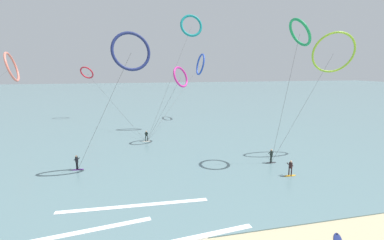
% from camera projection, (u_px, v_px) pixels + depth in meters
% --- Properties ---
extents(sea_water, '(400.00, 200.00, 0.08)m').
position_uv_depth(sea_water, '(147.00, 95.00, 114.42)').
color(sea_water, slate).
rests_on(sea_water, ground).
extents(surfer_violet, '(1.40, 0.72, 1.70)m').
position_uv_depth(surfer_violet, '(77.00, 163.00, 30.13)').
color(surfer_violet, purple).
rests_on(surfer_violet, ground).
extents(surfer_amber, '(1.40, 0.70, 1.70)m').
position_uv_depth(surfer_amber, '(290.00, 169.00, 28.42)').
color(surfer_amber, orange).
rests_on(surfer_amber, ground).
extents(surfer_ivory, '(1.40, 0.61, 1.70)m').
position_uv_depth(surfer_ivory, '(147.00, 137.00, 41.85)').
color(surfer_ivory, silver).
rests_on(surfer_ivory, ground).
extents(surfer_charcoal, '(1.40, 0.62, 1.70)m').
position_uv_depth(surfer_charcoal, '(271.00, 157.00, 32.35)').
color(surfer_charcoal, black).
rests_on(surfer_charcoal, ground).
extents(kite_cobalt, '(14.00, 20.43, 14.48)m').
position_uv_depth(kite_cobalt, '(200.00, 64.00, 59.83)').
color(kite_cobalt, '#2647B7').
rests_on(kite_cobalt, ground).
extents(kite_emerald, '(3.79, 3.57, 16.72)m').
position_uv_depth(kite_emerald, '(300.00, 33.00, 30.22)').
color(kite_emerald, '#199351').
rests_on(kite_emerald, ground).
extents(kite_coral, '(2.27, 43.53, 14.23)m').
position_uv_depth(kite_coral, '(12.00, 67.00, 49.80)').
color(kite_coral, '#EA7260').
rests_on(kite_coral, ground).
extents(kite_navy, '(8.54, 2.43, 15.01)m').
position_uv_depth(kite_navy, '(131.00, 51.00, 27.97)').
color(kite_navy, navy).
rests_on(kite_navy, ground).
extents(kite_crimson, '(13.27, 25.38, 11.67)m').
position_uv_depth(kite_crimson, '(87.00, 73.00, 60.29)').
color(kite_crimson, red).
rests_on(kite_crimson, ground).
extents(kite_teal, '(10.97, 8.75, 20.67)m').
position_uv_depth(kite_teal, '(191.00, 26.00, 47.96)').
color(kite_teal, teal).
rests_on(kite_teal, ground).
extents(kite_magenta, '(6.92, 3.28, 11.55)m').
position_uv_depth(kite_magenta, '(181.00, 77.00, 40.34)').
color(kite_magenta, '#CC288E').
rests_on(kite_magenta, ground).
extents(kite_lime, '(12.03, 4.06, 15.70)m').
position_uv_depth(kite_lime, '(333.00, 53.00, 34.20)').
color(kite_lime, '#8CC62D').
rests_on(kite_lime, ground).
extents(wave_crest_mid, '(8.38, 1.67, 0.12)m').
position_uv_depth(wave_crest_mid, '(91.00, 231.00, 18.94)').
color(wave_crest_mid, white).
rests_on(wave_crest_mid, ground).
extents(wave_crest_far, '(12.25, 1.01, 0.12)m').
position_uv_depth(wave_crest_far, '(134.00, 206.00, 22.29)').
color(wave_crest_far, white).
rests_on(wave_crest_far, ground).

